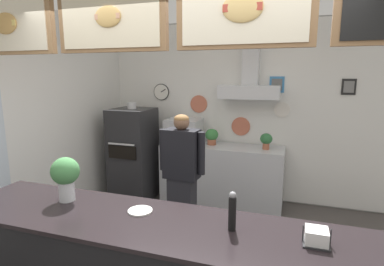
{
  "coord_description": "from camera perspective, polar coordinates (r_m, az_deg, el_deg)",
  "views": [
    {
      "loc": [
        0.83,
        -2.3,
        2.01
      ],
      "look_at": [
        -0.18,
        0.75,
        1.4
      ],
      "focal_mm": 28.89,
      "sensor_mm": 36.0,
      "label": 1
    }
  ],
  "objects": [
    {
      "name": "condiment_plate",
      "position": [
        2.37,
        -9.55,
        -13.98
      ],
      "size": [
        0.18,
        0.18,
        0.01
      ],
      "color": "white",
      "rests_on": "service_counter"
    },
    {
      "name": "napkin_holder",
      "position": [
        2.07,
        21.99,
        -17.4
      ],
      "size": [
        0.16,
        0.15,
        0.11
      ],
      "color": "#262628",
      "rests_on": "service_counter"
    },
    {
      "name": "back_prep_counter",
      "position": [
        4.92,
        5.44,
        -7.7
      ],
      "size": [
        1.88,
        0.58,
        0.92
      ],
      "color": "#B7BABF",
      "rests_on": "ground_plane"
    },
    {
      "name": "shop_worker",
      "position": [
        3.51,
        -1.87,
        -8.56
      ],
      "size": [
        0.54,
        0.24,
        1.59
      ],
      "rotation": [
        0.0,
        0.0,
        3.08
      ],
      "color": "#232328",
      "rests_on": "ground_plane"
    },
    {
      "name": "potted_oregano",
      "position": [
        4.65,
        13.54,
        -1.25
      ],
      "size": [
        0.18,
        0.18,
        0.24
      ],
      "color": "#9E563D",
      "rests_on": "back_prep_counter"
    },
    {
      "name": "pizza_oven",
      "position": [
        5.07,
        -10.76,
        -3.9
      ],
      "size": [
        0.62,
        0.7,
        1.58
      ],
      "color": "#232326",
      "rests_on": "ground_plane"
    },
    {
      "name": "basil_vase",
      "position": [
        2.65,
        -22.31,
        -7.35
      ],
      "size": [
        0.22,
        0.22,
        0.35
      ],
      "color": "silver",
      "rests_on": "service_counter"
    },
    {
      "name": "espresso_machine",
      "position": [
        4.9,
        -1.52,
        0.26
      ],
      "size": [
        0.52,
        0.57,
        0.39
      ],
      "color": "#B7BABF",
      "rests_on": "back_prep_counter"
    },
    {
      "name": "back_wall_assembly",
      "position": [
        4.86,
        8.59,
        4.75
      ],
      "size": [
        4.43,
        3.0,
        2.83
      ],
      "color": "gray",
      "rests_on": "ground_plane"
    },
    {
      "name": "potted_rosemary",
      "position": [
        4.84,
        3.67,
        -0.56
      ],
      "size": [
        0.2,
        0.2,
        0.25
      ],
      "color": "#9E563D",
      "rests_on": "back_prep_counter"
    },
    {
      "name": "pepper_grinder",
      "position": [
        2.06,
        7.45,
        -14.14
      ],
      "size": [
        0.05,
        0.05,
        0.26
      ],
      "color": "black",
      "rests_on": "service_counter"
    }
  ]
}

